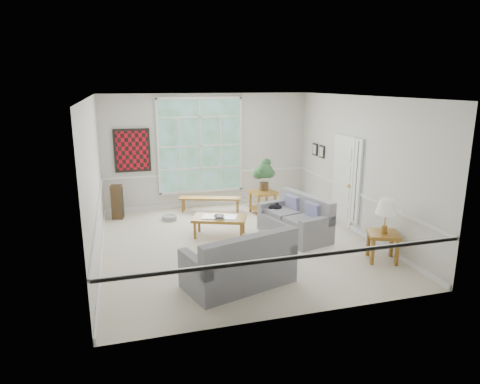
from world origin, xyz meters
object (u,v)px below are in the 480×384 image
(side_table, at_px, (382,247))
(loveseat_right, at_px, (294,217))
(coffee_table, at_px, (220,226))
(end_table, at_px, (263,202))
(loveseat_front, at_px, (238,257))

(side_table, bearing_deg, loveseat_right, 122.62)
(loveseat_right, bearing_deg, side_table, -72.36)
(coffee_table, relative_size, end_table, 1.95)
(coffee_table, bearing_deg, loveseat_right, 4.20)
(side_table, bearing_deg, coffee_table, 140.60)
(coffee_table, height_order, end_table, end_table)
(coffee_table, distance_m, end_table, 1.97)
(end_table, bearing_deg, side_table, -71.34)
(loveseat_front, bearing_deg, side_table, -13.19)
(loveseat_right, height_order, loveseat_front, loveseat_front)
(loveseat_front, height_order, side_table, loveseat_front)
(loveseat_right, relative_size, loveseat_front, 0.94)
(loveseat_front, height_order, end_table, loveseat_front)
(loveseat_front, height_order, coffee_table, loveseat_front)
(loveseat_front, bearing_deg, loveseat_right, 29.29)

